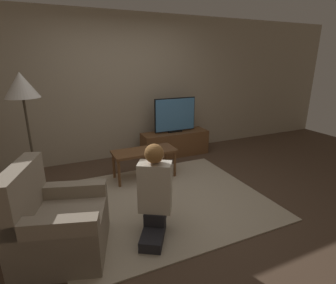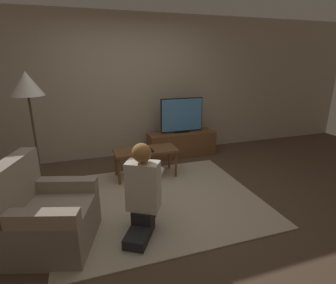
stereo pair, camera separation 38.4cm
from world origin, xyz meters
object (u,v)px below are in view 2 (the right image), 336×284
Objects in this scene: coffee_table at (145,153)px; person_kneeling at (143,189)px; floor_lamp at (27,90)px; tv at (182,115)px; armchair at (47,219)px.

person_kneeling reaches higher than coffee_table.
floor_lamp is 2.07m from person_kneeling.
tv is at bearing -89.96° from person_kneeling.
tv is 2.47m from person_kneeling.
floor_lamp is at bearing -19.92° from person_kneeling.
coffee_table is 0.59× the size of floor_lamp.
armchair is 0.97× the size of person_kneeling.
coffee_table is 1.00× the size of armchair.
person_kneeling is at bearing -120.57° from tv.
coffee_table is 1.84m from floor_lamp.
floor_lamp reaches higher than person_kneeling.
floor_lamp is at bearing 176.82° from coffee_table.
person_kneeling is (-0.35, -1.35, 0.10)m from coffee_table.
tv is at bearing 15.55° from floor_lamp.
person_kneeling is (0.96, -0.08, 0.21)m from armchair.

